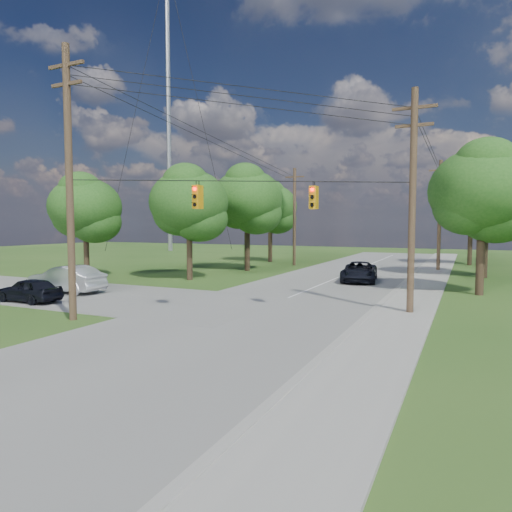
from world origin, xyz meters
The scene contains 20 objects.
ground centered at (0.00, 0.00, 0.00)m, with size 140.00×140.00×0.00m, color #2A4F1A.
main_road centered at (2.00, 5.00, 0.01)m, with size 10.00×100.00×0.03m, color gray.
sidewalk_east centered at (8.70, 5.00, 0.06)m, with size 2.60×100.00×0.12m, color #9B9991.
pole_sw centered at (-4.60, 0.40, 6.23)m, with size 2.00×0.32×12.00m.
pole_ne centered at (8.90, 8.00, 5.47)m, with size 2.00×0.32×10.50m.
pole_north_e centered at (8.90, 30.00, 5.13)m, with size 2.00×0.32×10.00m.
pole_north_w centered at (-5.00, 30.00, 5.13)m, with size 2.00×0.32×10.00m.
power_lines centered at (1.50, 11.54, 9.15)m, with size 13.93×29.62×4.93m.
traffic_signals centered at (2.55, 4.43, 5.50)m, with size 4.91×3.27×1.05m.
radio_mast centered at (-32.00, 46.00, 22.50)m, with size 0.70×0.70×45.00m, color gray.
tree_w_near centered at (-8.00, 15.00, 5.92)m, with size 6.00×6.00×8.40m.
tree_w_mid centered at (-7.00, 23.00, 6.58)m, with size 6.40×6.40×9.22m.
tree_w_far centered at (-9.00, 33.00, 6.25)m, with size 6.00×6.00×8.73m.
tree_e_near centered at (12.00, 16.00, 6.25)m, with size 6.20×6.20×8.81m.
tree_e_mid centered at (12.50, 26.00, 6.91)m, with size 6.60×6.60×9.64m.
tree_e_far centered at (11.50, 38.00, 5.92)m, with size 5.80×5.80×8.32m.
tree_cross_n centered at (-16.00, 12.50, 5.59)m, with size 5.60×5.60×7.91m.
car_cross_dark centered at (-10.28, 2.70, 0.70)m, with size 1.56×3.89×1.33m, color black.
car_cross_silver centered at (-11.18, 6.10, 0.87)m, with size 1.77×5.09×1.68m, color silver.
car_main_north centered at (4.09, 19.14, 0.76)m, with size 2.42×5.25×1.46m, color black.
Camera 1 is at (11.30, -14.38, 4.26)m, focal length 32.00 mm.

